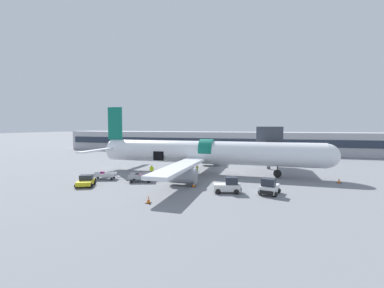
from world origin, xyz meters
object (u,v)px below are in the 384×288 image
airplane (204,153)px  baggage_cart_queued (142,177)px  ground_crew_driver (186,171)px  suitcase_on_tarmac_upright (179,177)px  ground_crew_loader_a (179,175)px  baggage_tug_rear (228,186)px  baggage_cart_empty (105,176)px  baggage_cart_loading (168,174)px  ground_crew_loader_b (196,174)px  ground_crew_supervisor (152,170)px  baggage_tug_lead (86,182)px  ground_crew_helper (197,171)px  ground_crew_marshal (172,174)px  baggage_tug_mid (269,187)px

airplane → baggage_cart_queued: 10.50m
ground_crew_driver → suitcase_on_tarmac_upright: ground_crew_driver is taller
ground_crew_loader_a → ground_crew_driver: size_ratio=1.04×
baggage_tug_rear → baggage_cart_empty: baggage_tug_rear is taller
baggage_tug_rear → baggage_cart_loading: (-9.47, 6.23, -0.22)m
ground_crew_loader_b → ground_crew_supervisor: size_ratio=1.01×
ground_crew_loader_a → suitcase_on_tarmac_upright: 1.04m
baggage_tug_lead → ground_crew_supervisor: (4.97, 7.99, 0.28)m
airplane → ground_crew_loader_a: 6.78m
baggage_cart_empty → ground_crew_loader_a: ground_crew_loader_a is taller
baggage_tug_lead → suitcase_on_tarmac_upright: (9.52, 6.88, -0.20)m
baggage_cart_empty → suitcase_on_tarmac_upright: size_ratio=4.67×
ground_crew_loader_a → ground_crew_loader_b: 2.27m
ground_crew_loader_a → ground_crew_helper: size_ratio=1.05×
baggage_tug_lead → ground_crew_loader_b: 13.85m
baggage_tug_lead → ground_crew_loader_b: size_ratio=1.74×
ground_crew_marshal → suitcase_on_tarmac_upright: 1.12m
baggage_tug_mid → ground_crew_marshal: bearing=163.6°
ground_crew_supervisor → baggage_tug_mid: bearing=-18.7°
airplane → ground_crew_loader_a: bearing=-107.2°
ground_crew_helper → ground_crew_marshal: bearing=-122.7°
baggage_cart_empty → ground_crew_loader_b: size_ratio=2.44×
baggage_cart_loading → ground_crew_helper: 4.20m
ground_crew_loader_b → baggage_cart_queued: bearing=-156.9°
baggage_tug_mid → airplane: bearing=134.6°
baggage_tug_rear → ground_crew_marshal: 9.18m
baggage_cart_loading → ground_crew_loader_a: 3.14m
baggage_cart_queued → ground_crew_driver: bearing=42.8°
ground_crew_driver → ground_crew_supervisor: (-4.97, -0.73, 0.04)m
baggage_cart_loading → ground_crew_supervisor: ground_crew_supervisor is taller
baggage_cart_queued → baggage_cart_empty: bearing=-177.1°
baggage_tug_lead → ground_crew_loader_a: bearing=31.4°
baggage_cart_loading → ground_crew_loader_b: bearing=-11.9°
baggage_cart_queued → ground_crew_loader_b: ground_crew_loader_b is taller
baggage_tug_mid → baggage_tug_lead: bearing=-173.5°
baggage_cart_loading → ground_crew_loader_a: size_ratio=2.26×
baggage_tug_lead → ground_crew_marshal: 10.76m
baggage_cart_loading → baggage_cart_queued: baggage_cart_queued is taller
baggage_cart_loading → ground_crew_loader_b: size_ratio=2.21×
airplane → baggage_cart_loading: 6.43m
baggage_cart_queued → ground_crew_driver: ground_crew_driver is taller
ground_crew_loader_a → ground_crew_loader_b: ground_crew_loader_b is taller
ground_crew_marshal → ground_crew_loader_a: bearing=-4.5°
ground_crew_supervisor → baggage_cart_queued: bearing=-86.1°
ground_crew_loader_a → ground_crew_marshal: bearing=175.5°
baggage_cart_loading → ground_crew_driver: 2.52m
baggage_tug_lead → ground_crew_helper: ground_crew_helper is taller
baggage_cart_loading → airplane: bearing=43.6°
ground_crew_driver → baggage_tug_lead: bearing=-138.7°
baggage_tug_lead → ground_crew_marshal: ground_crew_marshal is taller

